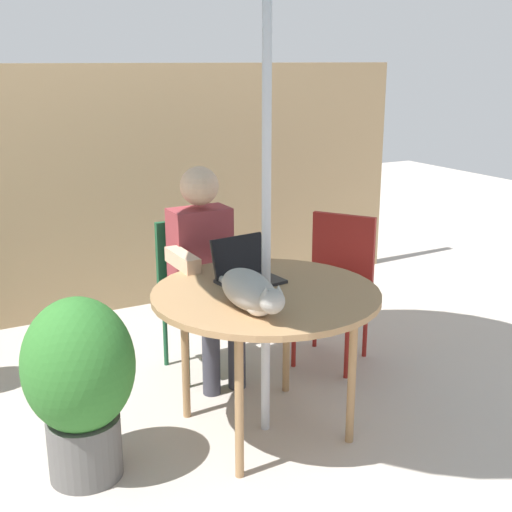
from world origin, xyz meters
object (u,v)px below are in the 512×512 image
at_px(chair_occupied, 195,282).
at_px(chair_empty, 337,276).
at_px(patio_table, 266,302).
at_px(cat, 251,292).
at_px(person_seated, 206,262).
at_px(laptop, 244,268).
at_px(potted_plant_near_fence, 80,380).

bearing_deg(chair_occupied, chair_empty, -20.54).
bearing_deg(patio_table, cat, -134.48).
height_order(patio_table, person_seated, person_seated).
relative_size(chair_empty, laptop, 2.77).
height_order(person_seated, potted_plant_near_fence, person_seated).
bearing_deg(chair_empty, potted_plant_near_fence, -163.32).
bearing_deg(person_seated, patio_table, -90.00).
xyz_separation_m(chair_empty, potted_plant_near_fence, (-1.72, -0.52, -0.06)).
bearing_deg(person_seated, chair_empty, -10.23).
height_order(patio_table, chair_occupied, chair_occupied).
relative_size(laptop, potted_plant_near_fence, 0.38).
relative_size(person_seated, cat, 1.90).
relative_size(patio_table, chair_empty, 1.23).
height_order(laptop, cat, laptop).
bearing_deg(person_seated, laptop, -91.56).
bearing_deg(laptop, patio_table, -85.98).
xyz_separation_m(chair_occupied, cat, (-0.18, -1.04, 0.29)).
bearing_deg(potted_plant_near_fence, chair_empty, 16.68).
bearing_deg(laptop, person_seated, 88.44).
relative_size(chair_occupied, chair_empty, 1.00).
distance_m(chair_occupied, potted_plant_near_fence, 1.23).
distance_m(chair_occupied, chair_empty, 0.87).
relative_size(chair_occupied, potted_plant_near_fence, 1.06).
xyz_separation_m(chair_empty, person_seated, (-0.81, 0.15, 0.17)).
xyz_separation_m(person_seated, potted_plant_near_fence, (-0.91, -0.66, -0.23)).
xyz_separation_m(chair_empty, laptop, (-0.83, -0.36, 0.27)).
xyz_separation_m(person_seated, cat, (-0.18, -0.89, 0.12)).
xyz_separation_m(chair_occupied, potted_plant_near_fence, (-0.91, -0.82, -0.06)).
distance_m(chair_occupied, laptop, 0.72).
distance_m(person_seated, laptop, 0.52).
xyz_separation_m(cat, potted_plant_near_fence, (-0.73, 0.22, -0.35)).
xyz_separation_m(chair_occupied, person_seated, (-0.00, -0.16, 0.17)).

